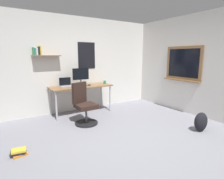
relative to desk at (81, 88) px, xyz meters
name	(u,v)px	position (x,y,z in m)	size (l,w,h in m)	color
ground_plane	(129,142)	(0.05, -2.06, -0.68)	(5.20, 5.20, 0.00)	gray
wall_back	(76,65)	(0.04, 0.39, 0.62)	(5.00, 0.30, 2.60)	silver
wall_right	(210,66)	(2.50, -2.03, 0.62)	(0.22, 5.00, 2.60)	silver
desk	(81,88)	(0.00, 0.00, 0.00)	(1.63, 0.63, 0.75)	olive
office_chair	(84,106)	(-0.27, -0.76, -0.27)	(0.53, 0.55, 0.95)	black
laptop	(66,84)	(-0.37, 0.15, 0.13)	(0.31, 0.21, 0.23)	#ADAFB5
monitor_primary	(81,75)	(0.04, 0.10, 0.34)	(0.46, 0.17, 0.46)	#38383D
keyboard	(79,86)	(-0.08, -0.08, 0.08)	(0.37, 0.13, 0.02)	black
computer_mouse	(89,85)	(0.20, -0.08, 0.09)	(0.10, 0.06, 0.03)	#262628
coffee_mug	(105,82)	(0.71, -0.03, 0.12)	(0.08, 0.08, 0.09)	#338C4C
backpack	(201,122)	(1.59, -2.47, -0.48)	(0.32, 0.22, 0.40)	black
book_stack_on_floor	(19,152)	(-1.71, -1.49, -0.63)	(0.26, 0.20, 0.10)	orange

